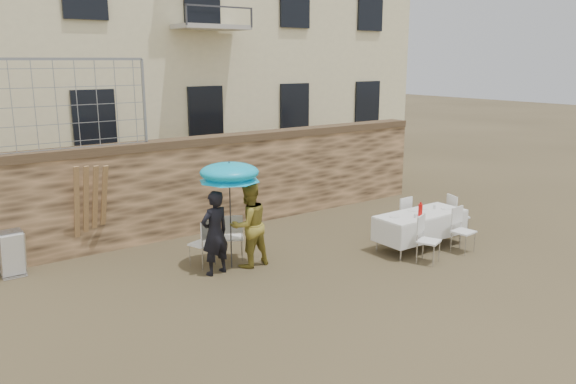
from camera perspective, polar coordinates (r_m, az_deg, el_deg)
ground at (r=9.82m, az=5.71°, el=-10.72°), size 80.00×80.00×0.00m
stone_wall at (r=13.44m, az=-8.38°, el=0.76°), size 13.00×0.50×2.20m
chain_link_fence at (r=12.09m, az=-21.54°, el=8.18°), size 3.20×0.06×1.80m
man_suit at (r=10.65m, az=-7.44°, el=-4.15°), size 0.65×0.47×1.63m
woman_dress at (r=11.00m, az=-4.00°, el=-3.34°), size 0.85×0.68×1.69m
umbrella at (r=10.66m, az=-5.97°, el=1.67°), size 1.18×1.18×1.96m
couple_chair_left at (r=11.22m, az=-8.73°, el=-5.08°), size 0.61×0.61×0.96m
couple_chair_right at (r=11.53m, az=-5.63°, el=-4.47°), size 0.65×0.65×0.96m
banquet_table at (r=12.41m, az=13.35°, el=-2.27°), size 2.10×0.85×0.78m
soda_bottle at (r=12.13m, az=13.30°, el=-1.79°), size 0.09×0.09×0.26m
table_chair_front_left at (r=11.58m, az=14.11°, el=-4.74°), size 0.62×0.62×0.96m
table_chair_front_right at (r=12.41m, az=17.42°, el=-3.74°), size 0.53×0.53×0.96m
table_chair_back at (r=13.14m, az=11.24°, el=-2.45°), size 0.50×0.50×0.96m
table_chair_side at (r=13.60m, az=16.87°, el=-2.23°), size 0.61×0.61×0.96m
chair_stack_right at (r=11.89m, az=-26.40°, el=-5.39°), size 0.46×0.47×0.92m
wood_planks at (r=12.13m, az=-19.29°, el=-1.72°), size 0.70×0.20×2.00m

